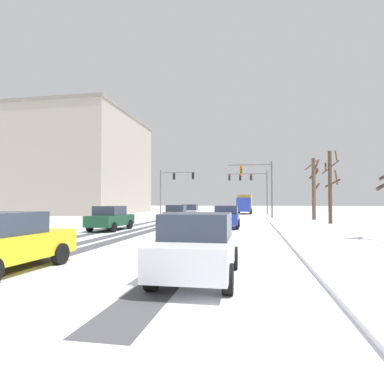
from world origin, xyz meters
The scene contains 18 objects.
wheel_track_left_lane centered at (-1.20, 16.82, 0.00)m, with size 0.81×37.01×0.01m, color #4C4C51.
wheel_track_right_lane centered at (-3.94, 16.82, 0.00)m, with size 0.79×37.01×0.01m, color #4C4C51.
wheel_track_center centered at (-2.30, 16.82, 0.00)m, with size 0.73×37.01×0.01m, color #4C4C51.
wheel_track_oncoming centered at (3.35, 16.82, 0.00)m, with size 0.98×37.01×0.01m, color #4C4C51.
sidewalk_kerb_right centered at (9.01, 15.14, 0.06)m, with size 4.00×37.01×0.12m, color white.
traffic_signal_far_right centered at (5.27, 43.45, 4.79)m, with size 5.92×0.75×6.50m.
traffic_signal_far_left centered at (-5.86, 39.55, 4.61)m, with size 5.18×0.57×6.50m.
traffic_signal_near_right centered at (6.31, 31.58, 4.36)m, with size 4.95×0.48×6.50m.
car_silver_lead centered at (-1.18, 28.84, 0.82)m, with size 2.01×4.19×1.62m.
car_grey_second centered at (-1.26, 22.70, 0.82)m, with size 1.99×4.18×1.62m.
car_blue_third centered at (3.60, 17.87, 0.82)m, with size 1.88×4.12×1.62m.
car_dark_green_fourth centered at (-3.85, 14.54, 0.82)m, with size 1.93×4.15×1.62m.
car_white_fifth centered at (4.12, 2.15, 0.82)m, with size 1.87×4.12×1.62m.
car_yellow_cab_sixth centered at (-1.18, 1.96, 0.82)m, with size 2.01×4.19×1.62m.
box_truck_delivery centered at (4.23, 46.83, 1.63)m, with size 2.43×7.45×3.02m.
bare_tree_sidewalk_mid centered at (12.18, 24.35, 3.38)m, with size 1.47×1.74×6.35m.
bare_tree_sidewalk_far centered at (11.89, 30.49, 3.54)m, with size 1.53×1.23×6.55m.
office_building_far_left_block centered at (-25.35, 43.98, 8.09)m, with size 23.37×21.44×16.16m.
Camera 1 is at (5.43, -5.80, 1.90)m, focal length 30.48 mm.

